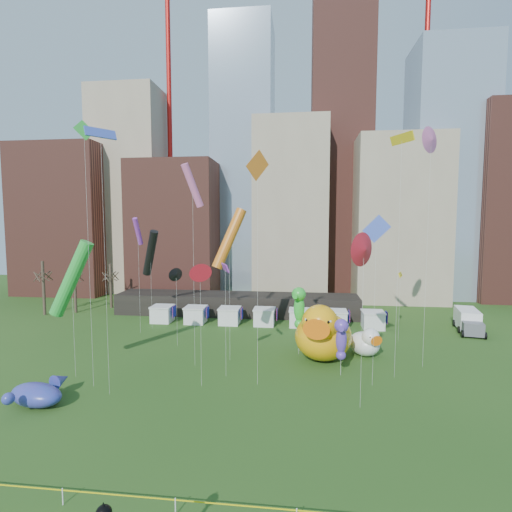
# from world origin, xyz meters

# --- Properties ---
(skyline) EXTENTS (101.00, 23.00, 68.00)m
(skyline) POSITION_xyz_m (2.25, 61.06, 21.44)
(skyline) COLOR brown
(skyline) RESTS_ON ground
(crane_left) EXTENTS (23.00, 1.00, 76.00)m
(crane_left) POSITION_xyz_m (-21.11, 64.00, 46.90)
(crane_left) COLOR red
(crane_left) RESTS_ON ground
(crane_right) EXTENTS (23.00, 1.00, 76.00)m
(crane_right) POSITION_xyz_m (30.89, 64.00, 46.90)
(crane_right) COLOR red
(crane_right) RESTS_ON ground
(pavilion) EXTENTS (38.00, 6.00, 3.20)m
(pavilion) POSITION_xyz_m (-4.00, 42.00, 1.60)
(pavilion) COLOR black
(pavilion) RESTS_ON ground
(vendor_tents) EXTENTS (33.24, 2.80, 2.40)m
(vendor_tents) POSITION_xyz_m (1.02, 36.00, 1.11)
(vendor_tents) COLOR white
(vendor_tents) RESTS_ON ground
(bare_trees) EXTENTS (8.44, 6.44, 8.50)m
(bare_trees) POSITION_xyz_m (-30.17, 40.54, 4.01)
(bare_trees) COLOR #382B21
(bare_trees) RESTS_ON ground
(caution_tape) EXTENTS (50.00, 0.06, 0.90)m
(caution_tape) POSITION_xyz_m (0.00, 0.00, 0.68)
(caution_tape) COLOR white
(caution_tape) RESTS_ON ground
(big_duck) EXTENTS (7.34, 8.78, 6.29)m
(big_duck) POSITION_xyz_m (8.42, 22.75, 2.89)
(big_duck) COLOR #FAA70C
(big_duck) RESTS_ON ground
(small_duck) EXTENTS (4.32, 4.72, 3.29)m
(small_duck) POSITION_xyz_m (13.20, 24.64, 1.51)
(small_duck) COLOR white
(small_duck) RESTS_ON ground
(seahorse_green) EXTENTS (1.96, 2.22, 7.51)m
(seahorse_green) POSITION_xyz_m (5.95, 24.32, 5.61)
(seahorse_green) COLOR silver
(seahorse_green) RESTS_ON ground
(seahorse_purple) EXTENTS (1.48, 1.78, 5.49)m
(seahorse_purple) POSITION_xyz_m (9.96, 18.87, 3.84)
(seahorse_purple) COLOR silver
(seahorse_purple) RESTS_ON ground
(whale_inflatable) EXTENTS (5.07, 5.97, 2.05)m
(whale_inflatable) POSITION_xyz_m (-14.66, 10.00, 0.94)
(whale_inflatable) COLOR #44399D
(whale_inflatable) RESTS_ON ground
(box_truck) EXTENTS (3.72, 7.12, 2.88)m
(box_truck) POSITION_xyz_m (28.35, 35.95, 1.48)
(box_truck) COLOR white
(box_truck) RESTS_ON ground
(kite_0) EXTENTS (1.66, 2.40, 13.80)m
(kite_0) POSITION_xyz_m (10.83, 12.51, 12.48)
(kite_0) COLOR silver
(kite_0) RESTS_ON ground
(kite_1) EXTENTS (2.11, 2.44, 20.28)m
(kite_1) POSITION_xyz_m (-4.55, 19.75, 18.12)
(kite_1) COLOR silver
(kite_1) RESTS_ON ground
(kite_2) EXTENTS (3.43, 3.36, 13.61)m
(kite_2) POSITION_xyz_m (-13.99, 32.03, 10.44)
(kite_2) COLOR silver
(kite_2) RESTS_ON ground
(kite_3) EXTENTS (4.38, 1.92, 12.99)m
(kite_3) POSITION_xyz_m (-14.96, 15.61, 9.38)
(kite_3) COLOR silver
(kite_3) RESTS_ON ground
(kite_4) EXTENTS (0.90, 1.71, 8.46)m
(kite_4) POSITION_xyz_m (18.16, 30.85, 8.11)
(kite_4) COLOR silver
(kite_4) RESTS_ON ground
(kite_5) EXTENTS (2.28, 0.99, 15.21)m
(kite_5) POSITION_xyz_m (12.55, 16.96, 13.71)
(kite_5) COLOR silver
(kite_5) RESTS_ON ground
(kite_6) EXTENTS (3.81, 2.84, 16.08)m
(kite_6) POSITION_xyz_m (-1.29, 21.70, 12.87)
(kite_6) COLOR silver
(kite_6) RESTS_ON ground
(kite_7) EXTENTS (0.68, 2.13, 15.19)m
(kite_7) POSITION_xyz_m (-14.88, 30.23, 13.37)
(kite_7) COLOR silver
(kite_7) RESTS_ON ground
(kite_8) EXTENTS (1.17, 1.31, 10.96)m
(kite_8) POSITION_xyz_m (-2.61, 14.96, 10.15)
(kite_8) COLOR silver
(kite_8) RESTS_ON ground
(kite_9) EXTENTS (1.78, 2.17, 23.71)m
(kite_9) POSITION_xyz_m (18.41, 22.08, 22.42)
(kite_9) COLOR silver
(kite_9) RESTS_ON ground
(kite_10) EXTENTS (0.79, 1.47, 9.25)m
(kite_10) POSITION_xyz_m (-8.29, 25.50, 8.47)
(kite_10) COLOR silver
(kite_10) RESTS_ON ground
(kite_11) EXTENTS (1.48, 0.84, 23.10)m
(kite_11) POSITION_xyz_m (-12.14, 13.81, 20.91)
(kite_11) COLOR silver
(kite_11) RESTS_ON ground
(kite_12) EXTENTS (1.64, 2.66, 22.42)m
(kite_12) POSITION_xyz_m (14.93, 18.94, 21.78)
(kite_12) COLOR silver
(kite_12) RESTS_ON ground
(kite_13) EXTENTS (1.85, 2.26, 22.05)m
(kite_13) POSITION_xyz_m (-9.95, 12.46, 21.42)
(kite_13) COLOR silver
(kite_13) RESTS_ON ground
(kite_14) EXTENTS (1.77, 2.10, 20.77)m
(kite_14) POSITION_xyz_m (2.32, 15.86, 18.98)
(kite_14) COLOR silver
(kite_14) RESTS_ON ground
(kite_15) EXTENTS (1.20, 2.24, 10.73)m
(kite_15) POSITION_xyz_m (-0.87, 17.38, 10.30)
(kite_15) COLOR silver
(kite_15) RESTS_ON ground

